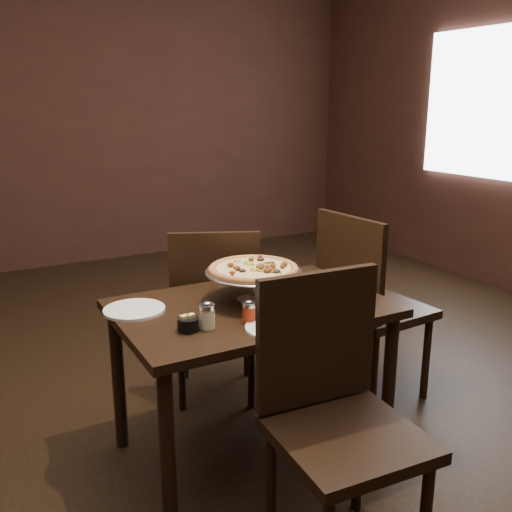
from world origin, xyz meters
TOP-DOWN VIEW (x-y plane):
  - room at (0.06, 0.03)m, footprint 6.04×7.04m
  - dining_table at (0.04, -0.04)m, footprint 1.12×0.75m
  - pizza_stand at (0.06, -0.01)m, footprint 0.41×0.41m
  - parmesan_shaker at (-0.23, -0.19)m, footprint 0.06×0.06m
  - pepper_flake_shaker at (-0.07, -0.22)m, footprint 0.05×0.05m
  - packet_caddy at (-0.31, -0.18)m, footprint 0.08×0.08m
  - napkin_stack at (0.26, -0.33)m, footprint 0.16×0.16m
  - plate_left at (-0.42, 0.12)m, footprint 0.25×0.25m
  - plate_near at (-0.01, -0.33)m, footprint 0.24×0.24m
  - serving_spatula at (0.14, -0.09)m, footprint 0.16×0.16m
  - chair_far at (0.10, 0.45)m, footprint 0.57×0.57m
  - chair_near at (0.01, -0.67)m, footprint 0.48×0.48m
  - chair_side at (0.78, 0.09)m, footprint 0.49×0.49m

SIDE VIEW (x-z plane):
  - chair_far at x=0.10m, z-range 0.04..0.97m
  - chair_near at x=0.01m, z-range 0.04..1.01m
  - chair_side at x=0.78m, z-range 0.05..1.04m
  - dining_table at x=0.04m, z-range 0.26..0.95m
  - plate_near at x=-0.01m, z-range 0.69..0.71m
  - plate_left at x=-0.42m, z-range 0.69..0.71m
  - napkin_stack at x=0.26m, z-range 0.69..0.71m
  - packet_caddy at x=-0.31m, z-range 0.69..0.75m
  - pepper_flake_shaker at x=-0.07m, z-range 0.69..0.78m
  - parmesan_shaker at x=-0.23m, z-range 0.69..0.80m
  - serving_spatula at x=0.14m, z-range 0.82..0.84m
  - pizza_stand at x=0.06m, z-range 0.75..0.92m
  - room at x=0.06m, z-range -0.02..2.82m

